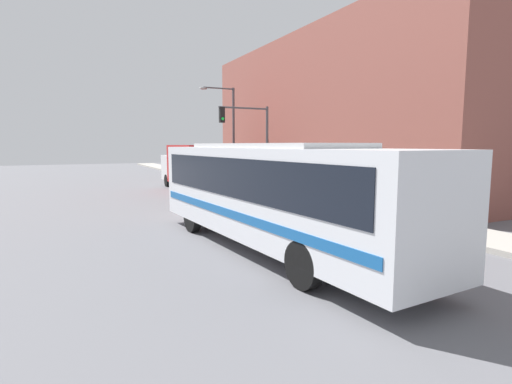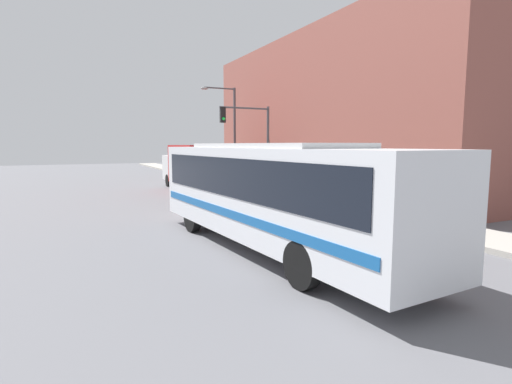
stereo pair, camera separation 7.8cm
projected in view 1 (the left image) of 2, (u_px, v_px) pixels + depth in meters
The scene contains 9 objects.
ground_plane at pixel (321, 256), 11.20m from camera, with size 120.00×120.00×0.00m, color slate.
sidewalk at pixel (232, 183), 31.51m from camera, with size 2.46×70.00×0.18m.
building_facade at pixel (331, 116), 26.53m from camera, with size 6.00×23.95×10.06m.
city_bus at pixel (271, 188), 11.68m from camera, with size 3.25×11.43×3.16m.
delivery_truck at pixel (191, 165), 27.65m from camera, with size 2.38×7.66×3.08m.
fire_hydrant at pixel (350, 202), 17.80m from camera, with size 0.26×0.35×0.75m.
traffic_light_pole at pixel (251, 133), 24.28m from camera, with size 3.28×0.35×5.26m.
parking_meter at pixel (307, 184), 20.82m from camera, with size 0.14×0.14×1.31m.
street_lamp at pixel (229, 127), 29.51m from camera, with size 2.69×0.28×7.09m.
Camera 1 is at (-6.47, -8.96, 3.12)m, focal length 28.00 mm.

